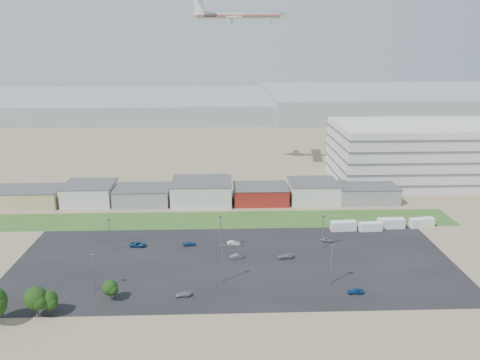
{
  "coord_description": "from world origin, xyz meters",
  "views": [
    {
      "loc": [
        2.43,
        -96.07,
        58.17
      ],
      "look_at": [
        6.6,
        22.0,
        22.98
      ],
      "focal_mm": 35.0,
      "sensor_mm": 36.0,
      "label": 1
    }
  ],
  "objects_px": {
    "parked_car_3": "(183,294)",
    "parked_car_2": "(356,291)",
    "airliner": "(239,15)",
    "parked_car_7": "(236,256)",
    "box_trailer_a": "(343,226)",
    "parked_car_6": "(189,244)",
    "parked_car_11": "(234,243)",
    "parked_car_12": "(285,256)",
    "parked_car_9": "(138,244)",
    "parked_car_8": "(327,240)"
  },
  "relations": [
    {
      "from": "parked_car_8",
      "to": "parked_car_11",
      "type": "distance_m",
      "value": 28.1
    },
    {
      "from": "parked_car_8",
      "to": "parked_car_11",
      "type": "xyz_separation_m",
      "value": [
        -28.07,
        -1.37,
        0.03
      ]
    },
    {
      "from": "box_trailer_a",
      "to": "parked_car_8",
      "type": "bearing_deg",
      "value": -133.67
    },
    {
      "from": "parked_car_2",
      "to": "parked_car_9",
      "type": "relative_size",
      "value": 0.81
    },
    {
      "from": "parked_car_8",
      "to": "parked_car_12",
      "type": "bearing_deg",
      "value": 134.74
    },
    {
      "from": "parked_car_6",
      "to": "parked_car_12",
      "type": "height_order",
      "value": "parked_car_12"
    },
    {
      "from": "box_trailer_a",
      "to": "parked_car_11",
      "type": "height_order",
      "value": "box_trailer_a"
    },
    {
      "from": "box_trailer_a",
      "to": "parked_car_2",
      "type": "bearing_deg",
      "value": -103.93
    },
    {
      "from": "box_trailer_a",
      "to": "parked_car_8",
      "type": "relative_size",
      "value": 2.24
    },
    {
      "from": "airliner",
      "to": "parked_car_3",
      "type": "relative_size",
      "value": 11.2
    },
    {
      "from": "parked_car_2",
      "to": "parked_car_8",
      "type": "xyz_separation_m",
      "value": [
        -0.51,
        30.17,
        -0.04
      ]
    },
    {
      "from": "parked_car_2",
      "to": "parked_car_12",
      "type": "relative_size",
      "value": 0.87
    },
    {
      "from": "parked_car_7",
      "to": "parked_car_9",
      "type": "xyz_separation_m",
      "value": [
        -28.79,
        8.74,
        0.06
      ]
    },
    {
      "from": "parked_car_2",
      "to": "parked_car_8",
      "type": "height_order",
      "value": "parked_car_2"
    },
    {
      "from": "airliner",
      "to": "parked_car_3",
      "type": "height_order",
      "value": "airliner"
    },
    {
      "from": "airliner",
      "to": "parked_car_8",
      "type": "xyz_separation_m",
      "value": [
        24.1,
        -76.49,
        -67.87
      ]
    },
    {
      "from": "parked_car_3",
      "to": "parked_car_12",
      "type": "height_order",
      "value": "parked_car_12"
    },
    {
      "from": "box_trailer_a",
      "to": "parked_car_6",
      "type": "xyz_separation_m",
      "value": [
        -48.41,
        -9.97,
        -0.97
      ]
    },
    {
      "from": "parked_car_7",
      "to": "parked_car_12",
      "type": "height_order",
      "value": "parked_car_12"
    },
    {
      "from": "parked_car_3",
      "to": "parked_car_9",
      "type": "bearing_deg",
      "value": -155.71
    },
    {
      "from": "parked_car_8",
      "to": "parked_car_9",
      "type": "relative_size",
      "value": 0.76
    },
    {
      "from": "box_trailer_a",
      "to": "parked_car_2",
      "type": "distance_m",
      "value": 39.47
    },
    {
      "from": "airliner",
      "to": "parked_car_6",
      "type": "xyz_separation_m",
      "value": [
        -17.13,
        -77.75,
        -67.94
      ]
    },
    {
      "from": "parked_car_2",
      "to": "parked_car_11",
      "type": "relative_size",
      "value": 0.98
    },
    {
      "from": "parked_car_11",
      "to": "parked_car_12",
      "type": "distance_m",
      "value": 16.86
    },
    {
      "from": "parked_car_6",
      "to": "parked_car_11",
      "type": "height_order",
      "value": "parked_car_11"
    },
    {
      "from": "airliner",
      "to": "parked_car_2",
      "type": "distance_m",
      "value": 128.78
    },
    {
      "from": "parked_car_7",
      "to": "parked_car_12",
      "type": "bearing_deg",
      "value": 80.3
    },
    {
      "from": "parked_car_2",
      "to": "box_trailer_a",
      "type": "bearing_deg",
      "value": 169.59
    },
    {
      "from": "parked_car_3",
      "to": "parked_car_11",
      "type": "height_order",
      "value": "parked_car_11"
    },
    {
      "from": "airliner",
      "to": "parked_car_8",
      "type": "bearing_deg",
      "value": -64.52
    },
    {
      "from": "parked_car_3",
      "to": "parked_car_12",
      "type": "relative_size",
      "value": 0.86
    },
    {
      "from": "airliner",
      "to": "box_trailer_a",
      "type": "bearing_deg",
      "value": -57.23
    },
    {
      "from": "box_trailer_a",
      "to": "parked_car_12",
      "type": "relative_size",
      "value": 1.83
    },
    {
      "from": "parked_car_12",
      "to": "parked_car_8",
      "type": "bearing_deg",
      "value": 120.21
    },
    {
      "from": "parked_car_3",
      "to": "parked_car_12",
      "type": "distance_m",
      "value": 33.1
    },
    {
      "from": "parked_car_8",
      "to": "parked_car_12",
      "type": "relative_size",
      "value": 0.82
    },
    {
      "from": "parked_car_3",
      "to": "parked_car_2",
      "type": "bearing_deg",
      "value": 85.82
    },
    {
      "from": "parked_car_3",
      "to": "parked_car_11",
      "type": "xyz_separation_m",
      "value": [
        12.76,
        28.76,
        0.09
      ]
    },
    {
      "from": "parked_car_3",
      "to": "parked_car_7",
      "type": "bearing_deg",
      "value": 142.25
    },
    {
      "from": "parked_car_2",
      "to": "parked_car_8",
      "type": "bearing_deg",
      "value": -179.71
    },
    {
      "from": "parked_car_8",
      "to": "parked_car_9",
      "type": "xyz_separation_m",
      "value": [
        -56.35,
        -1.43,
        0.04
      ]
    },
    {
      "from": "parked_car_6",
      "to": "parked_car_9",
      "type": "distance_m",
      "value": 15.12
    },
    {
      "from": "airliner",
      "to": "parked_car_2",
      "type": "height_order",
      "value": "airliner"
    },
    {
      "from": "box_trailer_a",
      "to": "parked_car_12",
      "type": "bearing_deg",
      "value": -141.7
    },
    {
      "from": "box_trailer_a",
      "to": "airliner",
      "type": "xyz_separation_m",
      "value": [
        -31.28,
        67.78,
        66.97
      ]
    },
    {
      "from": "box_trailer_a",
      "to": "parked_car_12",
      "type": "height_order",
      "value": "box_trailer_a"
    },
    {
      "from": "parked_car_2",
      "to": "parked_car_7",
      "type": "relative_size",
      "value": 1.05
    },
    {
      "from": "parked_car_7",
      "to": "parked_car_12",
      "type": "xyz_separation_m",
      "value": [
        13.53,
        -0.53,
        0.04
      ]
    },
    {
      "from": "box_trailer_a",
      "to": "parked_car_9",
      "type": "xyz_separation_m",
      "value": [
        -63.53,
        -10.15,
        -0.85
      ]
    }
  ]
}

